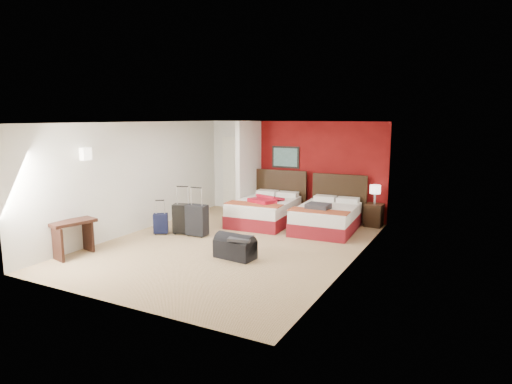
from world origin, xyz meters
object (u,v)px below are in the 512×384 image
Objects in this scene: bed_left at (264,212)px; bed_right at (326,219)px; nightstand at (374,215)px; table_lamp at (375,195)px; suitcase_navy at (161,225)px; suitcase_charcoal at (197,221)px; desk at (73,238)px; red_suitcase_open at (266,199)px; suitcase_black at (183,220)px; duffel_bag at (235,248)px.

bed_left reaches higher than bed_right.
bed_left is 2.66m from nightstand.
nightstand is 1.20× the size of table_lamp.
table_lamp reaches higher than suitcase_navy.
suitcase_charcoal is 0.82× the size of desk.
table_lamp reaches higher than bed_right.
suitcase_charcoal reaches higher than suitcase_navy.
desk is (-4.55, -4.93, -0.44)m from table_lamp.
suitcase_charcoal is (-0.89, -1.65, -0.29)m from red_suitcase_open.
suitcase_black is (-2.77, -1.77, 0.05)m from bed_right.
suitcase_black is at bearing -3.38° from suitcase_navy.
desk is at bearing -130.66° from nightstand.
red_suitcase_open is 2.61m from table_lamp.
bed_right is at bearing -131.95° from nightstand.
suitcase_charcoal is at bearing 73.71° from desk.
red_suitcase_open is 1.28× the size of suitcase_charcoal.
table_lamp is 0.68× the size of suitcase_charcoal.
table_lamp reaches higher than nightstand.
duffel_bag is (1.90, -0.95, -0.13)m from suitcase_black.
bed_left is at bearing 37.87° from suitcase_black.
bed_right is (1.59, 0.03, -0.01)m from bed_left.
bed_right reaches higher than nightstand.
bed_right is 2.78× the size of suitcase_charcoal.
suitcase_black is 2.41m from desk.
bed_left is 1.59m from bed_right.
red_suitcase_open is (0.10, -0.10, 0.34)m from bed_left.
suitcase_navy is 0.58× the size of duffel_bag.
duffel_bag is (-1.76, -3.64, -0.08)m from nightstand.
duffel_bag is at bearing 38.16° from desk.
red_suitcase_open is at bearing 74.18° from desk.
duffel_bag is at bearing -115.73° from table_lamp.
bed_left is 1.03× the size of bed_right.
suitcase_navy is (-1.61, -2.00, -0.07)m from bed_left.
duffel_bag is at bearing -113.74° from nightstand.
bed_right is at bearing 78.56° from duffel_bag.
bed_left reaches higher than suitcase_navy.
bed_left is 2.70m from table_lamp.
nightstand is at bearing 35.69° from suitcase_charcoal.
nightstand is 0.73× the size of duffel_bag.
table_lamp is 0.70× the size of suitcase_black.
desk is at bearing -99.96° from red_suitcase_open.
bed_left is 3.48× the size of nightstand.
bed_left is 0.37m from red_suitcase_open.
suitcase_charcoal is at bearing -140.50° from table_lamp.
desk is at bearing -136.62° from suitcase_navy.
suitcase_navy is (-0.44, -0.26, -0.11)m from suitcase_black.
table_lamp is 4.27m from suitcase_charcoal.
duffel_bag is 3.08m from desk.
suitcase_charcoal is (-3.28, -2.70, -0.44)m from table_lamp.
desk is (-2.79, -1.29, 0.15)m from duffel_bag.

